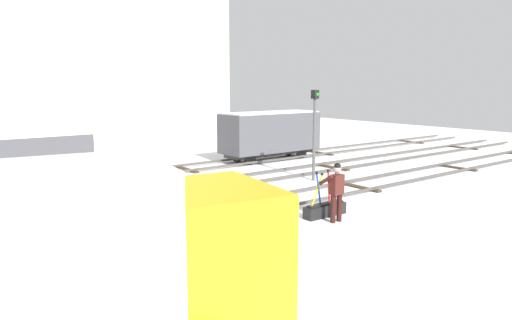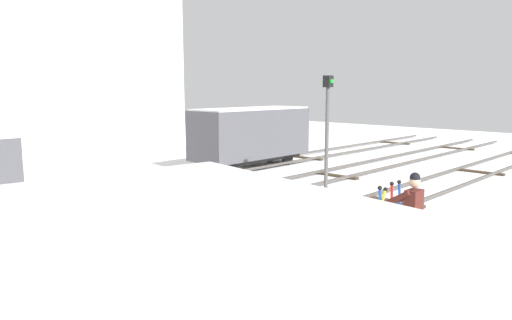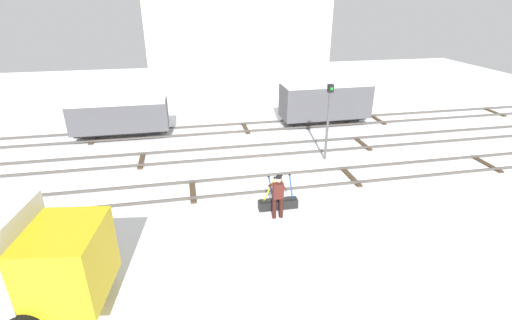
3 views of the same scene
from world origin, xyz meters
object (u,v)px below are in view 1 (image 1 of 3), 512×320
at_px(freight_car_near_switch, 270,133).
at_px(freight_car_back_track, 15,159).
at_px(rail_worker, 336,189).
at_px(switch_lever_frame, 325,208).
at_px(signal_post, 314,126).
at_px(delivery_truck, 65,263).

xyz_separation_m(freight_car_near_switch, freight_car_back_track, (-12.23, 0.00, -0.21)).
bearing_deg(freight_car_near_switch, rail_worker, -119.99).
distance_m(switch_lever_frame, signal_post, 5.73).
bearing_deg(freight_car_back_track, switch_lever_frame, -53.73).
relative_size(rail_worker, signal_post, 0.47).
bearing_deg(freight_car_back_track, rail_worker, -56.11).
height_order(rail_worker, freight_car_back_track, freight_car_back_track).
xyz_separation_m(switch_lever_frame, signal_post, (3.46, 4.07, 2.06)).
height_order(signal_post, freight_car_back_track, signal_post).
xyz_separation_m(signal_post, freight_car_near_switch, (1.92, 5.28, -0.85)).
xyz_separation_m(delivery_truck, freight_car_near_switch, (13.85, 12.87, -0.19)).
relative_size(switch_lever_frame, freight_car_near_switch, 0.28).
distance_m(rail_worker, delivery_truck, 8.81).
xyz_separation_m(delivery_truck, signal_post, (11.93, 7.59, 0.66)).
bearing_deg(freight_car_back_track, signal_post, -27.06).
relative_size(delivery_truck, freight_car_back_track, 1.14).
bearing_deg(switch_lever_frame, rail_worker, -106.08).
bearing_deg(switch_lever_frame, freight_car_back_track, 126.58).
distance_m(delivery_truck, freight_car_near_switch, 18.91).
height_order(delivery_truck, freight_car_near_switch, delivery_truck).
relative_size(switch_lever_frame, rail_worker, 0.87).
bearing_deg(rail_worker, delivery_truck, -160.26).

